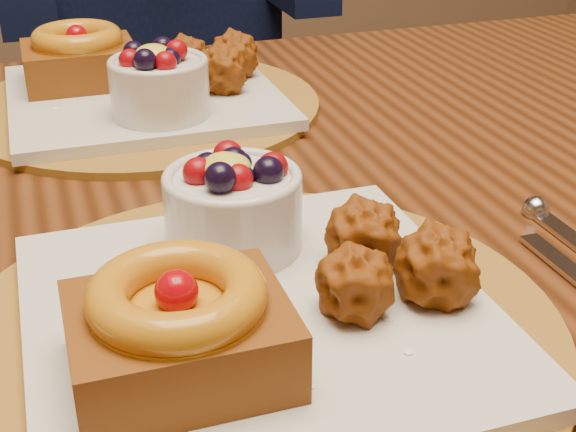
# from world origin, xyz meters

# --- Properties ---
(dining_table) EXTENTS (1.60, 0.90, 0.76)m
(dining_table) POSITION_xyz_m (-0.07, 0.02, 0.68)
(dining_table) COLOR #351809
(dining_table) RESTS_ON ground
(place_setting_near) EXTENTS (0.38, 0.38, 0.09)m
(place_setting_near) POSITION_xyz_m (-0.08, -0.20, 0.78)
(place_setting_near) COLOR brown
(place_setting_near) RESTS_ON dining_table
(place_setting_far) EXTENTS (0.38, 0.38, 0.09)m
(place_setting_far) POSITION_xyz_m (-0.08, 0.23, 0.78)
(place_setting_far) COLOR brown
(place_setting_far) RESTS_ON dining_table
(chair_far) EXTENTS (0.47, 0.47, 0.89)m
(chair_far) POSITION_xyz_m (0.02, 0.93, 0.50)
(chair_far) COLOR black
(chair_far) RESTS_ON ground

